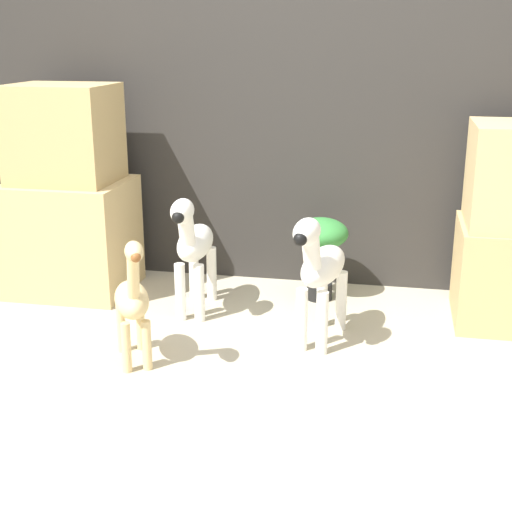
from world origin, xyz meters
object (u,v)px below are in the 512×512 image
(giraffe_figurine, at_px, (132,299))
(potted_palm_front, at_px, (321,240))
(zebra_left, at_px, (193,245))
(zebra_right, at_px, (320,269))

(giraffe_figurine, xyz_separation_m, potted_palm_front, (0.69, 0.92, 0.03))
(giraffe_figurine, bearing_deg, zebra_left, 81.44)
(giraffe_figurine, bearing_deg, zebra_right, 25.71)
(giraffe_figurine, relative_size, potted_palm_front, 1.34)
(zebra_right, distance_m, giraffe_figurine, 0.83)
(potted_palm_front, bearing_deg, zebra_left, -151.80)
(zebra_left, xyz_separation_m, potted_palm_front, (0.59, 0.32, -0.03))
(giraffe_figurine, height_order, potted_palm_front, giraffe_figurine)
(giraffe_figurine, bearing_deg, potted_palm_front, 53.41)
(zebra_right, distance_m, potted_palm_front, 0.57)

